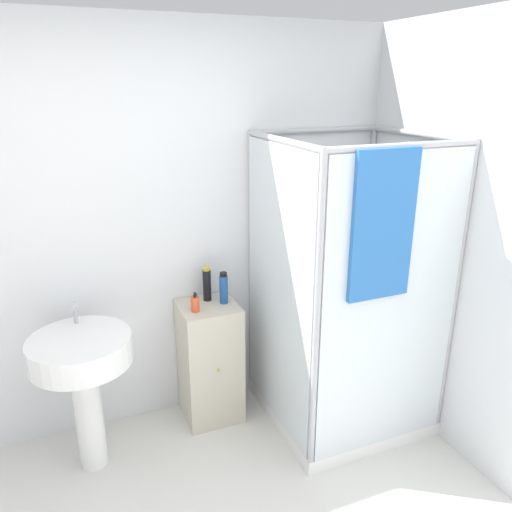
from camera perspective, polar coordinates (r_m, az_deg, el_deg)
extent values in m
cube|color=silver|center=(3.13, -13.70, 2.19)|extent=(6.40, 0.06, 2.50)
cube|color=white|center=(3.62, 9.28, -16.38)|extent=(0.94, 0.94, 0.09)
cylinder|color=#B2B2B7|center=(3.78, 12.34, 0.17)|extent=(0.04, 0.04, 1.86)
cylinder|color=#B2B2B7|center=(3.37, -0.54, -1.74)|extent=(0.04, 0.04, 1.86)
cylinder|color=#B2B2B7|center=(3.13, 21.65, -4.88)|extent=(0.04, 0.04, 1.86)
cylinder|color=#B2B2B7|center=(2.62, 6.91, -8.34)|extent=(0.04, 0.04, 1.86)
cylinder|color=#B2B2B7|center=(2.60, 16.72, 11.95)|extent=(0.91, 0.04, 0.04)
cylinder|color=#B2B2B7|center=(3.35, 6.86, 14.10)|extent=(0.91, 0.04, 0.04)
cylinder|color=#B2B2B7|center=(2.74, 3.01, 13.06)|extent=(0.04, 0.91, 0.04)
cylinder|color=#B2B2B7|center=(3.23, 18.12, 13.12)|extent=(0.04, 0.91, 0.04)
cube|color=silver|center=(2.83, 15.15, -6.12)|extent=(0.87, 0.01, 1.74)
cube|color=silver|center=(2.97, 2.50, -4.20)|extent=(0.01, 0.87, 1.74)
cylinder|color=#B7BABF|center=(3.66, 9.90, -2.65)|extent=(0.02, 0.02, 1.40)
cylinder|color=#B7BABF|center=(3.42, 11.04, 8.28)|extent=(0.07, 0.07, 0.04)
cube|color=#2D6BB7|center=(2.58, 14.33, 3.29)|extent=(0.36, 0.03, 0.77)
cube|color=beige|center=(3.36, -5.28, -11.93)|extent=(0.36, 0.35, 0.81)
sphere|color=gold|center=(3.18, -4.28, -12.93)|extent=(0.02, 0.02, 0.02)
cylinder|color=white|center=(3.14, -18.56, -16.78)|extent=(0.16, 0.16, 0.68)
cylinder|color=white|center=(2.92, -19.44, -10.12)|extent=(0.55, 0.55, 0.15)
cylinder|color=#B7BABF|center=(3.04, -19.98, -6.09)|extent=(0.02, 0.02, 0.13)
cube|color=#B7BABF|center=(2.98, -20.06, -5.41)|extent=(0.02, 0.07, 0.02)
cylinder|color=#E5562D|center=(3.08, -6.97, -5.48)|extent=(0.05, 0.05, 0.09)
cylinder|color=black|center=(3.05, -7.02, -4.50)|extent=(0.02, 0.02, 0.02)
cube|color=black|center=(3.04, -6.96, -4.32)|extent=(0.01, 0.03, 0.01)
cylinder|color=black|center=(3.20, -5.63, -3.35)|extent=(0.05, 0.05, 0.20)
cylinder|color=gold|center=(3.16, -5.69, -1.45)|extent=(0.04, 0.04, 0.02)
cylinder|color=#1E4C93|center=(3.16, -3.72, -3.85)|extent=(0.05, 0.05, 0.18)
cylinder|color=black|center=(3.12, -3.76, -2.10)|extent=(0.05, 0.05, 0.02)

